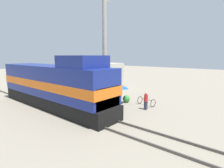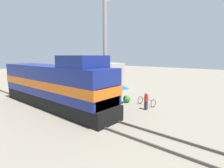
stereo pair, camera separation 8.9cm
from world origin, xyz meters
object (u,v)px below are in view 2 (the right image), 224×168
Objects in this scene: locomotive at (55,85)px; bicycle at (147,102)px; vendor_umbrella at (119,86)px; billboard_sign at (97,73)px; utility_pole at (105,44)px; person_bystander at (146,100)px.

locomotive is 8.57m from bicycle.
billboard_sign is at bearing 67.61° from vendor_umbrella.
locomotive is 6.74m from utility_pole.
utility_pole reaches higher than billboard_sign.
locomotive is 7.26× the size of vendor_umbrella.
person_bystander is at bearing 36.30° from bicycle.
bicycle is (-0.87, -7.38, -2.23)m from billboard_sign.
vendor_umbrella is 2.96m from bicycle.
vendor_umbrella reaches higher than bicycle.
vendor_umbrella is 0.56× the size of billboard_sign.
person_bystander is at bearing -98.18° from utility_pole.
billboard_sign is at bearing 11.23° from locomotive.
locomotive is 4.06× the size of billboard_sign.
locomotive is at bearing 124.72° from person_bystander.
vendor_umbrella is (-0.80, -2.59, -4.14)m from utility_pole.
vendor_umbrella is at bearing -53.21° from bicycle.
utility_pole is (5.42, -1.14, 3.84)m from locomotive.
bicycle is at bearing -85.14° from utility_pole.
vendor_umbrella reaches higher than person_bystander.
billboard_sign is (2.08, 5.05, 0.86)m from vendor_umbrella.
locomotive is at bearing 141.12° from vendor_umbrella.
bicycle is at bearing 27.13° from person_bystander.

